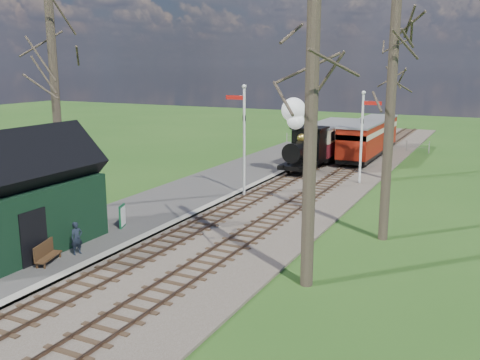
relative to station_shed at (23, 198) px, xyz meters
The scene contains 19 objects.
ground 6.29m from the station_shed, 42.94° to the right, with size 140.00×140.00×0.00m, color #2A561B.
distant_hills 63.40m from the station_shed, 84.61° to the left, with size 114.40×48.00×22.02m.
ballast_bed 18.98m from the station_shed, 72.73° to the left, with size 8.00×60.00×0.10m, color brown.
track_near 18.63m from the station_shed, 76.57° to the left, with size 1.60×60.00×0.15m.
track_far 19.40m from the station_shed, 69.04° to the left, with size 1.60×60.00×0.15m.
platform 10.26m from the station_shed, 85.44° to the left, with size 5.00×44.00×0.20m, color #474442.
coping_strip 10.69m from the station_shed, 72.79° to the left, with size 0.40×44.00×0.21m, color #B2AD9E.
station_shed is the anchor object (origin of this frame).
semaphore_near 12.58m from the station_shed, 73.62° to the left, with size 1.22×0.24×6.22m.
semaphore_far 20.01m from the station_shed, 64.28° to the left, with size 1.22×0.24×5.72m.
bare_trees 8.81m from the station_shed, 47.30° to the left, with size 15.51×22.39×12.00m.
fence_line 32.38m from the station_shed, 81.83° to the left, with size 12.60×0.08×1.00m.
locomotive 20.00m from the station_shed, 77.63° to the left, with size 2.00×4.67×5.00m.
coach 25.97m from the station_shed, 80.47° to the left, with size 2.33×8.00×2.46m.
red_carriage_a 25.69m from the station_shed, 74.42° to the left, with size 2.29×5.67×2.41m.
red_carriage_b 31.02m from the station_shed, 77.15° to the left, with size 2.29×5.67×2.41m.
sign_board 4.51m from the station_shed, 68.94° to the left, with size 0.32×0.67×1.02m.
bench 2.56m from the station_shed, 22.81° to the right, with size 0.78×1.40×0.77m.
person 2.63m from the station_shed, 11.31° to the left, with size 0.46×0.30×1.27m, color #1A222F.
Camera 1 is at (11.97, -10.10, 7.32)m, focal length 40.00 mm.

